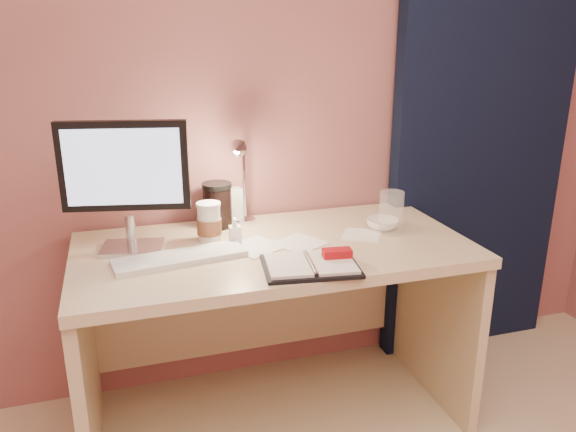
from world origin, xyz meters
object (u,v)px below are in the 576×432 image
object	(u,v)px
desk	(269,293)
bowl	(382,224)
clear_cup	(391,212)
planner	(313,264)
monitor	(126,175)
dark_jar	(218,207)
keyboard	(180,257)
product_box	(232,205)
desk_lamp	(258,172)
coffee_cup	(209,223)
lotion_bottle	(235,230)

from	to	relation	value
desk	bowl	world-z (taller)	bowl
bowl	clear_cup	bearing A→B (deg)	-80.26
desk	planner	xyz separation A→B (m)	(0.06, -0.31, 0.24)
desk	monitor	bearing A→B (deg)	177.13
dark_jar	clear_cup	bearing A→B (deg)	-23.38
keyboard	clear_cup	bearing A→B (deg)	-5.70
product_box	desk_lamp	distance (m)	0.21
desk	planner	distance (m)	0.39
coffee_cup	desk_lamp	bearing A→B (deg)	23.26
monitor	lotion_bottle	xyz separation A→B (m)	(0.36, -0.03, -0.22)
dark_jar	desk_lamp	size ratio (longest dim) A/B	0.44
bowl	product_box	world-z (taller)	product_box
bowl	desk_lamp	xyz separation A→B (m)	(-0.45, 0.16, 0.20)
planner	clear_cup	world-z (taller)	clear_cup
planner	product_box	distance (m)	0.57
desk	clear_cup	distance (m)	0.55
lotion_bottle	dark_jar	xyz separation A→B (m)	(-0.03, 0.19, 0.03)
planner	desk_lamp	distance (m)	0.48
clear_cup	dark_jar	size ratio (longest dim) A/B	1.02
keyboard	desk_lamp	size ratio (longest dim) A/B	1.23
monitor	planner	distance (m)	0.69
desk	keyboard	bearing A→B (deg)	-160.73
dark_jar	product_box	size ratio (longest dim) A/B	1.20
lotion_bottle	desk_lamp	xyz separation A→B (m)	(0.12, 0.13, 0.18)
keyboard	coffee_cup	size ratio (longest dim) A/B	3.04
desk_lamp	monitor	bearing A→B (deg)	-146.42
keyboard	planner	bearing A→B (deg)	-33.70
monitor	desk_lamp	size ratio (longest dim) A/B	1.27
bowl	planner	bearing A→B (deg)	-144.31
desk	product_box	xyz separation A→B (m)	(-0.09, 0.24, 0.29)
desk_lamp	planner	bearing A→B (deg)	-58.66
bowl	dark_jar	xyz separation A→B (m)	(-0.60, 0.22, 0.06)
bowl	lotion_bottle	distance (m)	0.58
dark_jar	desk_lamp	world-z (taller)	desk_lamp
keyboard	desk_lamp	distance (m)	0.46
coffee_cup	desk_lamp	xyz separation A→B (m)	(0.21, 0.09, 0.15)
monitor	coffee_cup	size ratio (longest dim) A/B	3.13
desk	bowl	size ratio (longest dim) A/B	11.10
keyboard	coffee_cup	distance (m)	0.21
lotion_bottle	monitor	bearing A→B (deg)	174.82
coffee_cup	clear_cup	bearing A→B (deg)	-9.80
planner	coffee_cup	distance (m)	0.44
coffee_cup	bowl	distance (m)	0.67
lotion_bottle	dark_jar	bearing A→B (deg)	98.24
clear_cup	desk_lamp	bearing A→B (deg)	156.24
coffee_cup	desk_lamp	size ratio (longest dim) A/B	0.41
monitor	bowl	world-z (taller)	monitor
bowl	dark_jar	world-z (taller)	dark_jar
dark_jar	planner	bearing A→B (deg)	-66.08
monitor	keyboard	size ratio (longest dim) A/B	1.03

